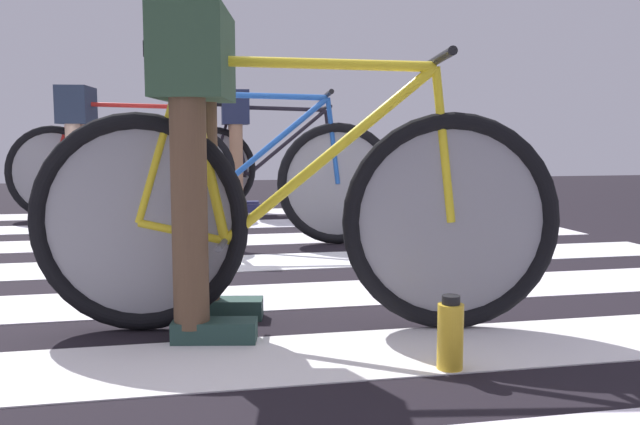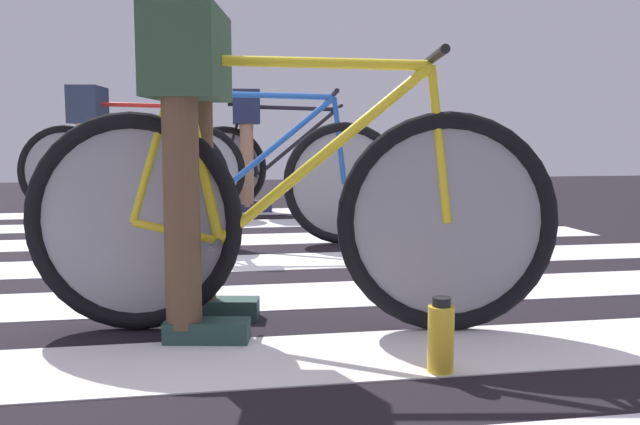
# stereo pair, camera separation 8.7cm
# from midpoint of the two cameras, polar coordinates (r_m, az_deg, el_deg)

# --- Properties ---
(ground) EXTENTS (18.00, 14.00, 0.02)m
(ground) POSITION_cam_midpoint_polar(r_m,az_deg,el_deg) (2.93, -10.80, -6.50)
(ground) COLOR black
(crosswalk_markings) EXTENTS (5.49, 5.78, 0.00)m
(crosswalk_markings) POSITION_cam_midpoint_polar(r_m,az_deg,el_deg) (3.09, -11.54, -5.61)
(crosswalk_markings) COLOR silver
(crosswalk_markings) RESTS_ON ground
(bicycle_1_of_4) EXTENTS (1.72, 0.55, 0.93)m
(bicycle_1_of_4) POSITION_cam_midpoint_polar(r_m,az_deg,el_deg) (2.22, -3.28, -0.15)
(bicycle_1_of_4) COLOR black
(bicycle_1_of_4) RESTS_ON ground
(cyclist_1_of_4) EXTENTS (0.38, 0.45, 1.03)m
(cyclist_1_of_4) POSITION_cam_midpoint_polar(r_m,az_deg,el_deg) (2.24, -11.35, 7.03)
(cyclist_1_of_4) COLOR brown
(cyclist_1_of_4) RESTS_ON ground
(bicycle_2_of_4) EXTENTS (1.73, 0.52, 0.93)m
(bicycle_2_of_4) POSITION_cam_midpoint_polar(r_m,az_deg,el_deg) (4.00, -6.47, 2.75)
(bicycle_2_of_4) COLOR black
(bicycle_2_of_4) RESTS_ON ground
(bicycle_3_of_4) EXTENTS (1.73, 0.52, 0.93)m
(bicycle_3_of_4) POSITION_cam_midpoint_polar(r_m,az_deg,el_deg) (5.46, -16.68, 3.49)
(bicycle_3_of_4) COLOR black
(bicycle_3_of_4) RESTS_ON ground
(cyclist_3_of_4) EXTENTS (0.35, 0.43, 1.01)m
(cyclist_3_of_4) POSITION_cam_midpoint_polar(r_m,az_deg,el_deg) (5.52, -19.95, 6.16)
(cyclist_3_of_4) COLOR beige
(cyclist_3_of_4) RESTS_ON ground
(bicycle_4_of_4) EXTENTS (1.74, 0.52, 0.93)m
(bicycle_4_of_4) POSITION_cam_midpoint_polar(r_m,az_deg,el_deg) (5.85, -4.37, 3.92)
(bicycle_4_of_4) COLOR black
(bicycle_4_of_4) RESTS_ON ground
(cyclist_4_of_4) EXTENTS (0.33, 0.42, 1.01)m
(cyclist_4_of_4) POSITION_cam_midpoint_polar(r_m,az_deg,el_deg) (5.83, -7.46, 6.53)
(cyclist_4_of_4) COLOR #A87A5B
(cyclist_4_of_4) RESTS_ON ground
(water_bottle) EXTENTS (0.07, 0.07, 0.21)m
(water_bottle) POSITION_cam_midpoint_polar(r_m,az_deg,el_deg) (1.91, 9.58, -10.11)
(water_bottle) COLOR gold
(water_bottle) RESTS_ON ground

